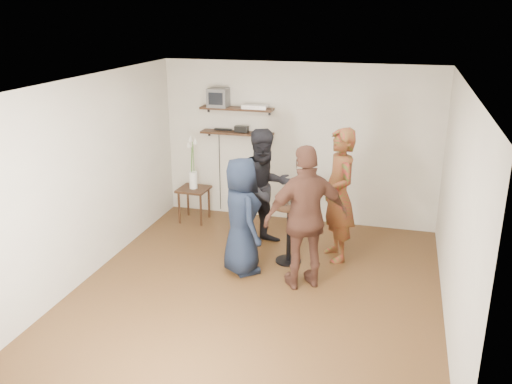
% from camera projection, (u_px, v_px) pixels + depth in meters
% --- Properties ---
extents(room, '(4.58, 5.08, 2.68)m').
position_uv_depth(room, '(258.00, 192.00, 6.47)').
color(room, '#402514').
rests_on(room, ground).
extents(shelf_upper, '(1.20, 0.25, 0.04)m').
position_uv_depth(shelf_upper, '(237.00, 109.00, 8.71)').
color(shelf_upper, black).
rests_on(shelf_upper, room).
extents(shelf_lower, '(1.20, 0.25, 0.04)m').
position_uv_depth(shelf_lower, '(237.00, 133.00, 8.84)').
color(shelf_lower, black).
rests_on(shelf_lower, room).
extents(crt_monitor, '(0.32, 0.30, 0.30)m').
position_uv_depth(crt_monitor, '(219.00, 97.00, 8.74)').
color(crt_monitor, '#59595B').
rests_on(crt_monitor, shelf_upper).
extents(dvd_deck, '(0.40, 0.24, 0.06)m').
position_uv_depth(dvd_deck, '(255.00, 107.00, 8.62)').
color(dvd_deck, silver).
rests_on(dvd_deck, shelf_upper).
extents(radio, '(0.22, 0.10, 0.10)m').
position_uv_depth(radio, '(241.00, 129.00, 8.80)').
color(radio, black).
rests_on(radio, shelf_lower).
extents(power_strip, '(0.30, 0.05, 0.03)m').
position_uv_depth(power_strip, '(223.00, 130.00, 8.94)').
color(power_strip, black).
rests_on(power_strip, shelf_lower).
extents(side_table, '(0.50, 0.50, 0.57)m').
position_uv_depth(side_table, '(194.00, 193.00, 8.96)').
color(side_table, black).
rests_on(side_table, room).
extents(vase_lilies, '(0.19, 0.19, 0.92)m').
position_uv_depth(vase_lilies, '(193.00, 171.00, 8.83)').
color(vase_lilies, white).
rests_on(vase_lilies, side_table).
extents(drinks_table, '(0.47, 0.47, 0.86)m').
position_uv_depth(drinks_table, '(289.00, 225.00, 7.45)').
color(drinks_table, black).
rests_on(drinks_table, room).
extents(wine_glass_fl, '(0.07, 0.07, 0.20)m').
position_uv_depth(wine_glass_fl, '(285.00, 196.00, 7.29)').
color(wine_glass_fl, silver).
rests_on(wine_glass_fl, drinks_table).
extents(wine_glass_fr, '(0.07, 0.07, 0.20)m').
position_uv_depth(wine_glass_fr, '(294.00, 196.00, 7.26)').
color(wine_glass_fr, silver).
rests_on(wine_glass_fr, drinks_table).
extents(wine_glass_bl, '(0.07, 0.07, 0.21)m').
position_uv_depth(wine_glass_bl, '(289.00, 193.00, 7.38)').
color(wine_glass_bl, silver).
rests_on(wine_glass_bl, drinks_table).
extents(wine_glass_br, '(0.07, 0.07, 0.20)m').
position_uv_depth(wine_glass_br, '(291.00, 195.00, 7.32)').
color(wine_glass_br, silver).
rests_on(wine_glass_br, drinks_table).
extents(person_plaid, '(0.71, 0.82, 1.88)m').
position_uv_depth(person_plaid, '(339.00, 195.00, 7.45)').
color(person_plaid, '#AF1421').
rests_on(person_plaid, room).
extents(person_dark, '(1.09, 1.08, 1.77)m').
position_uv_depth(person_dark, '(265.00, 188.00, 7.93)').
color(person_dark, black).
rests_on(person_dark, room).
extents(person_navy, '(0.87, 0.92, 1.59)m').
position_uv_depth(person_navy, '(241.00, 216.00, 7.12)').
color(person_navy, black).
rests_on(person_navy, room).
extents(person_brown, '(1.17, 0.92, 1.85)m').
position_uv_depth(person_brown, '(306.00, 218.00, 6.69)').
color(person_brown, '#4D2C21').
rests_on(person_brown, room).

